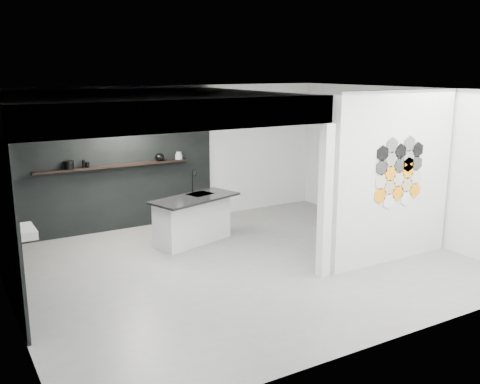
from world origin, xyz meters
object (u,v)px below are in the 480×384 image
object	(u,v)px
wall_basin	(20,232)
glass_vase	(179,156)
glass_bowl	(179,157)
kitchen_island	(193,219)
stockpot	(69,165)
kettle	(160,157)
partition_panel	(394,178)
bottle_dark	(84,164)
utensil_cup	(87,165)

from	to	relation	value
wall_basin	glass_vase	xyz separation A→B (m)	(3.39, 2.07, 0.55)
wall_basin	glass_bowl	xyz separation A→B (m)	(3.39, 2.07, 0.52)
wall_basin	kitchen_island	distance (m)	3.13
stockpot	kettle	distance (m)	1.78
partition_panel	wall_basin	size ratio (longest dim) A/B	4.67
kitchen_island	glass_vase	xyz separation A→B (m)	(0.36, 1.38, 0.95)
partition_panel	stockpot	xyz separation A→B (m)	(-4.27, 3.87, -0.00)
partition_panel	glass_bowl	world-z (taller)	partition_panel
kitchen_island	partition_panel	bearing A→B (deg)	-62.65
kitchen_island	glass_vase	world-z (taller)	glass_vase
stockpot	wall_basin	bearing A→B (deg)	-120.01
glass_vase	bottle_dark	world-z (taller)	glass_vase
partition_panel	bottle_dark	bearing A→B (deg)	135.99
utensil_cup	partition_panel	bearing A→B (deg)	-44.49
glass_vase	stockpot	bearing A→B (deg)	180.00
glass_bowl	kettle	bearing A→B (deg)	180.00
partition_panel	glass_vase	world-z (taller)	partition_panel
bottle_dark	glass_vase	bearing A→B (deg)	0.00
wall_basin	bottle_dark	xyz separation A→B (m)	(1.46, 2.07, 0.54)
wall_basin	glass_bowl	world-z (taller)	glass_bowl
utensil_cup	kettle	bearing A→B (deg)	0.00
kitchen_island	glass_bowl	distance (m)	1.70
kitchen_island	utensil_cup	size ratio (longest dim) A/B	17.63
bottle_dark	kitchen_island	bearing A→B (deg)	-41.41
glass_bowl	glass_vase	bearing A→B (deg)	0.00
wall_basin	bottle_dark	bearing A→B (deg)	54.67
partition_panel	wall_basin	bearing A→B (deg)	161.77
kitchen_island	kettle	bearing A→B (deg)	75.11
kettle	glass_bowl	world-z (taller)	kettle
kettle	utensil_cup	world-z (taller)	kettle
partition_panel	bottle_dark	size ratio (longest dim) A/B	19.50
kitchen_island	stockpot	bearing A→B (deg)	125.97
kettle	glass_vase	world-z (taller)	kettle
partition_panel	glass_vase	distance (m)	4.39
kettle	glass_bowl	size ratio (longest dim) A/B	1.26
stockpot	utensil_cup	distance (m)	0.34
partition_panel	glass_vase	size ratio (longest dim) A/B	18.41
partition_panel	stockpot	bearing A→B (deg)	137.87
stockpot	glass_vase	bearing A→B (deg)	0.00
partition_panel	kettle	size ratio (longest dim) A/B	15.36
partition_panel	kitchen_island	size ratio (longest dim) A/B	1.58
stockpot	kettle	bearing A→B (deg)	0.00
partition_panel	wall_basin	xyz separation A→B (m)	(-5.46, 1.80, -0.55)
glass_bowl	stockpot	bearing A→B (deg)	180.00
wall_basin	stockpot	size ratio (longest dim) A/B	3.19
glass_bowl	bottle_dark	distance (m)	1.93
utensil_cup	wall_basin	bearing A→B (deg)	-126.54
kettle	glass_bowl	xyz separation A→B (m)	(0.41, 0.00, -0.03)
wall_basin	kettle	xyz separation A→B (m)	(2.98, 2.07, 0.55)
glass_bowl	glass_vase	xyz separation A→B (m)	(0.00, 0.00, 0.02)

